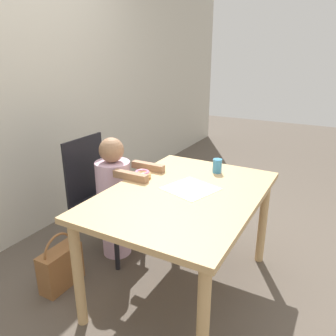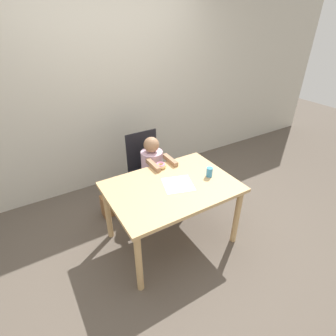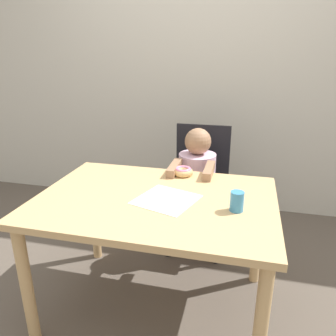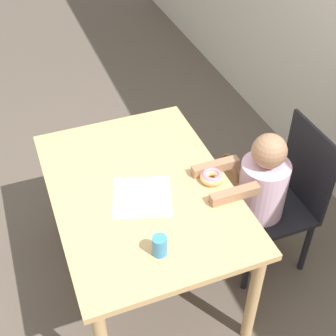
{
  "view_description": "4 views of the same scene",
  "coord_description": "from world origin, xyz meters",
  "px_view_note": "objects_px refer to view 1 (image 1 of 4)",
  "views": [
    {
      "loc": [
        -1.64,
        -0.8,
        1.51
      ],
      "look_at": [
        0.04,
        0.13,
        0.82
      ],
      "focal_mm": 35.0,
      "sensor_mm": 36.0,
      "label": 1
    },
    {
      "loc": [
        -1.11,
        -1.77,
        2.16
      ],
      "look_at": [
        0.04,
        0.13,
        0.82
      ],
      "focal_mm": 28.0,
      "sensor_mm": 36.0,
      "label": 2
    },
    {
      "loc": [
        0.44,
        -1.49,
        1.42
      ],
      "look_at": [
        0.04,
        0.13,
        0.82
      ],
      "focal_mm": 35.0,
      "sensor_mm": 36.0,
      "label": 3
    },
    {
      "loc": [
        1.62,
        -0.48,
        2.31
      ],
      "look_at": [
        0.04,
        0.13,
        0.82
      ],
      "focal_mm": 50.0,
      "sensor_mm": 36.0,
      "label": 4
    }
  ],
  "objects_px": {
    "chair": "(101,196)",
    "donut": "(142,174)",
    "child_figure": "(115,198)",
    "cup": "(217,166)",
    "handbag": "(61,266)"
  },
  "relations": [
    {
      "from": "chair",
      "to": "donut",
      "type": "xyz_separation_m",
      "value": [
        -0.04,
        -0.42,
        0.28
      ]
    },
    {
      "from": "child_figure",
      "to": "chair",
      "type": "bearing_deg",
      "value": 90.0
    },
    {
      "from": "chair",
      "to": "cup",
      "type": "height_order",
      "value": "chair"
    },
    {
      "from": "donut",
      "to": "cup",
      "type": "relative_size",
      "value": 1.25
    },
    {
      "from": "cup",
      "to": "child_figure",
      "type": "bearing_deg",
      "value": 113.44
    },
    {
      "from": "donut",
      "to": "handbag",
      "type": "xyz_separation_m",
      "value": [
        -0.45,
        0.37,
        -0.58
      ]
    },
    {
      "from": "cup",
      "to": "donut",
      "type": "bearing_deg",
      "value": 130.12
    },
    {
      "from": "chair",
      "to": "handbag",
      "type": "height_order",
      "value": "chair"
    },
    {
      "from": "donut",
      "to": "handbag",
      "type": "relative_size",
      "value": 0.31
    },
    {
      "from": "donut",
      "to": "handbag",
      "type": "distance_m",
      "value": 0.83
    },
    {
      "from": "handbag",
      "to": "cup",
      "type": "relative_size",
      "value": 4.05
    },
    {
      "from": "chair",
      "to": "donut",
      "type": "bearing_deg",
      "value": -96.06
    },
    {
      "from": "chair",
      "to": "donut",
      "type": "distance_m",
      "value": 0.5
    },
    {
      "from": "handbag",
      "to": "cup",
      "type": "xyz_separation_m",
      "value": [
        0.79,
        -0.78,
        0.6
      ]
    },
    {
      "from": "chair",
      "to": "donut",
      "type": "relative_size",
      "value": 7.39
    }
  ]
}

